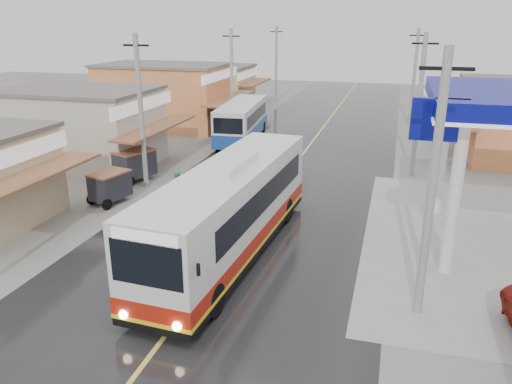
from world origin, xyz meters
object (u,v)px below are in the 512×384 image
tricycle_near (110,186)px  tricycle_far (134,164)px  coach_bus (231,210)px  second_bus (242,121)px  cyclist (180,198)px

tricycle_near → tricycle_far: tricycle_far is taller
coach_bus → tricycle_far: (-8.15, 7.29, -0.81)m
second_bus → tricycle_far: (-2.93, -10.80, -0.53)m
second_bus → tricycle_far: second_bus is taller
cyclist → tricycle_far: (-4.43, 3.77, 0.32)m
tricycle_near → tricycle_far: bearing=112.9°
second_bus → tricycle_near: (-2.34, -14.33, -0.64)m
coach_bus → tricycle_near: (-7.57, 3.76, -0.92)m
coach_bus → tricycle_near: coach_bus is taller
tricycle_far → tricycle_near: bearing=-59.2°
cyclist → tricycle_far: size_ratio=0.78×
cyclist → tricycle_near: cyclist is taller
tricycle_near → tricycle_far: 3.58m
coach_bus → cyclist: bearing=140.2°
coach_bus → second_bus: (-5.23, 18.09, -0.28)m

